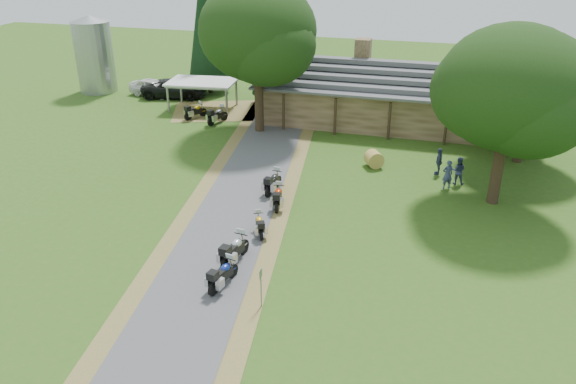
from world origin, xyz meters
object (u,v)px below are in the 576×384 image
(carport, at_px, (203,95))
(motorcycle_row_d, at_px, (278,196))
(motorcycle_carport_a, at_px, (195,110))
(lodge, at_px, (397,91))
(motorcycle_row_a, at_px, (223,273))
(motorcycle_row_b, at_px, (235,249))
(silo, at_px, (94,54))
(car_dark_suv, at_px, (174,84))
(car_white_sedan, at_px, (153,85))
(motorcycle_row_e, at_px, (273,181))
(motorcycle_carport_b, at_px, (217,114))
(motorcycle_row_c, at_px, (260,224))
(hay_bale, at_px, (374,159))

(carport, relative_size, motorcycle_row_d, 2.96)
(motorcycle_carport_a, bearing_deg, lodge, -48.46)
(motorcycle_row_a, relative_size, motorcycle_row_b, 0.89)
(silo, height_order, car_dark_suv, silo)
(motorcycle_row_d, bearing_deg, car_white_sedan, 32.41)
(motorcycle_row_e, height_order, motorcycle_carport_b, motorcycle_carport_b)
(motorcycle_row_d, bearing_deg, silo, 40.48)
(lodge, xyz_separation_m, motorcycle_row_d, (-4.63, -17.19, -1.80))
(silo, bearing_deg, lodge, -3.21)
(lodge, height_order, car_dark_suv, lodge)
(motorcycle_row_e, bearing_deg, carport, 42.02)
(lodge, relative_size, motorcycle_row_a, 11.24)
(motorcycle_row_b, distance_m, motorcycle_carport_a, 22.42)
(car_white_sedan, bearing_deg, motorcycle_carport_b, -114.26)
(lodge, relative_size, motorcycle_carport_a, 11.02)
(silo, relative_size, motorcycle_row_d, 3.69)
(car_white_sedan, height_order, motorcycle_carport_a, car_white_sedan)
(motorcycle_row_d, bearing_deg, car_dark_suv, 28.72)
(lodge, xyz_separation_m, motorcycle_row_e, (-5.47, -15.38, -1.78))
(car_dark_suv, xyz_separation_m, motorcycle_row_e, (14.72, -17.02, -0.55))
(motorcycle_row_e, bearing_deg, lodge, -14.27)
(silo, relative_size, car_white_sedan, 1.16)
(carport, height_order, motorcycle_carport_b, carport)
(car_dark_suv, bearing_deg, car_white_sedan, 80.80)
(car_dark_suv, xyz_separation_m, motorcycle_row_c, (15.54, -22.04, -0.65))
(silo, xyz_separation_m, motorcycle_row_d, (23.44, -18.76, -2.84))
(silo, height_order, motorcycle_row_c, silo)
(carport, height_order, hay_bale, carport)
(car_white_sedan, height_order, motorcycle_row_c, car_white_sedan)
(car_white_sedan, relative_size, motorcycle_row_b, 2.81)
(car_white_sedan, xyz_separation_m, motorcycle_row_b, (17.36, -24.81, -0.27))
(motorcycle_carport_b, height_order, hay_bale, motorcycle_carport_b)
(silo, height_order, motorcycle_carport_a, silo)
(motorcycle_row_c, bearing_deg, motorcycle_carport_a, 7.95)
(motorcycle_carport_b, bearing_deg, motorcycle_row_d, -127.82)
(silo, distance_m, motorcycle_row_c, 32.24)
(carport, xyz_separation_m, motorcycle_row_e, (10.72, -14.37, -0.55))
(motorcycle_row_d, xyz_separation_m, motorcycle_carport_a, (-11.10, 13.54, 0.02))
(car_dark_suv, height_order, motorcycle_carport_b, car_dark_suv)
(carport, height_order, motorcycle_row_e, carport)
(car_dark_suv, bearing_deg, motorcycle_row_e, -151.45)
(car_dark_suv, bearing_deg, lodge, -106.96)
(lodge, bearing_deg, hay_bale, -91.70)
(silo, distance_m, motorcycle_row_e, 28.39)
(motorcycle_row_c, bearing_deg, carport, 5.22)
(silo, bearing_deg, car_white_sedan, -0.38)
(motorcycle_carport_a, bearing_deg, motorcycle_row_e, -110.36)
(car_dark_suv, distance_m, motorcycle_carport_b, 8.96)
(motorcycle_row_c, xyz_separation_m, motorcycle_row_e, (-0.82, 5.01, 0.10))
(motorcycle_row_c, height_order, hay_bale, motorcycle_row_c)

